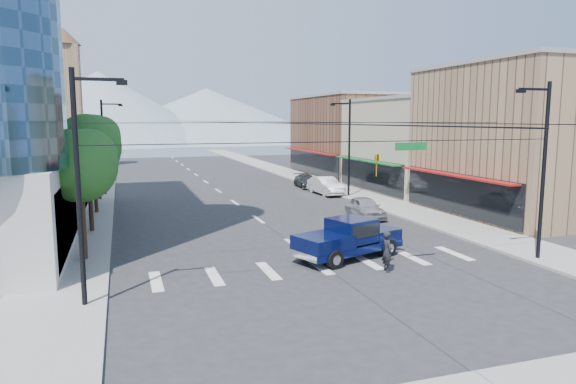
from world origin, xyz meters
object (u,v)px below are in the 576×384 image
pedestrian (387,251)px  parked_car_far (307,181)px  pickup_truck (348,238)px  parked_car_near (365,208)px  parked_car_mid (326,186)px

pedestrian → parked_car_far: (6.86, 29.86, -0.29)m
parked_car_far → pedestrian: bearing=-99.6°
pedestrian → parked_car_far: 30.64m
pickup_truck → pedestrian: 2.86m
pedestrian → parked_car_far: bearing=-8.3°
parked_car_far → parked_car_near: bearing=-92.6°
pedestrian → parked_car_near: 13.45m
pickup_truck → parked_car_mid: size_ratio=1.25×
pickup_truck → pedestrian: size_ratio=3.34×
parked_car_near → parked_car_far: bearing=87.5°
pedestrian → parked_car_far: size_ratio=0.41×
pickup_truck → parked_car_far: bearing=55.0°
pickup_truck → parked_car_near: 11.33m
parked_car_near → parked_car_mid: (1.80, 11.99, 0.08)m
pickup_truck → parked_car_far: size_ratio=1.37×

